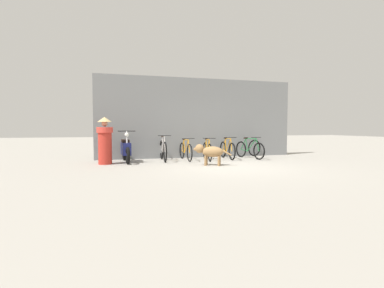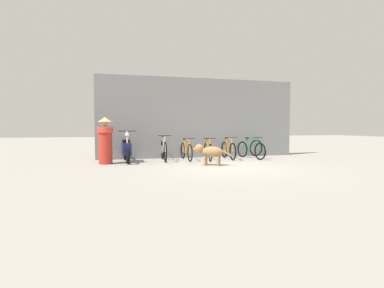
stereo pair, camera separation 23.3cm
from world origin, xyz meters
name	(u,v)px [view 1 (the left image)]	position (x,y,z in m)	size (l,w,h in m)	color
ground_plane	(229,167)	(0.00, 0.00, 0.00)	(60.00, 60.00, 0.00)	#9E998E
shop_wall_back	(199,118)	(0.00, 3.11, 1.57)	(8.07, 0.20, 3.15)	slate
bicycle_0	(163,150)	(-1.62, 2.21, 0.38)	(0.46, 1.76, 0.93)	black
bicycle_1	(186,151)	(-0.80, 2.17, 0.34)	(0.46, 1.69, 0.82)	black
bicycle_2	(207,151)	(-0.04, 1.93, 0.34)	(0.46, 1.59, 0.83)	black
bicycle_3	(227,150)	(0.85, 2.15, 0.34)	(0.46, 1.61, 0.84)	black
bicycle_4	(250,150)	(1.74, 2.07, 0.34)	(0.51, 1.70, 0.84)	black
motorcycle	(126,150)	(-2.94, 2.13, 0.43)	(0.58, 1.82, 1.09)	black
stray_dog	(210,152)	(-0.46, 0.50, 0.44)	(1.11, 0.71, 0.67)	#997247
person_in_robes	(105,140)	(-3.63, 1.75, 0.79)	(0.66, 0.66, 1.54)	#B72D23
spare_tire_left	(254,148)	(2.37, 2.85, 0.34)	(0.67, 0.23, 0.68)	black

